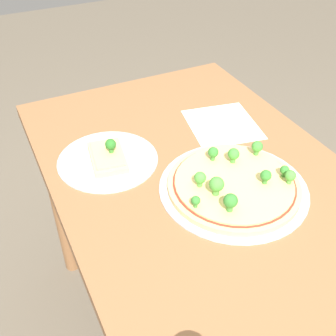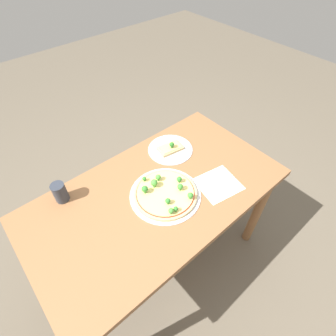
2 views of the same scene
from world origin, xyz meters
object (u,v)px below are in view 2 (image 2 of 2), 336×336
Objects in this scene: pizza_tray_slice at (170,149)px; pizza_tray_whole at (165,193)px; dining_table at (157,205)px; drinking_cup at (60,192)px.

pizza_tray_whole is at bearing 44.69° from pizza_tray_slice.
dining_table is 5.00× the size of pizza_tray_slice.
dining_table is 3.66× the size of pizza_tray_whole.
drinking_cup is (0.65, -0.08, 0.05)m from pizza_tray_slice.
pizza_tray_slice is (-0.24, -0.24, -0.01)m from pizza_tray_whole.
dining_table is 0.50m from drinking_cup.
drinking_cup reaches higher than dining_table.
dining_table is 0.35m from pizza_tray_slice.
pizza_tray_whole is 3.36× the size of drinking_cup.
drinking_cup is at bearing -6.81° from pizza_tray_slice.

